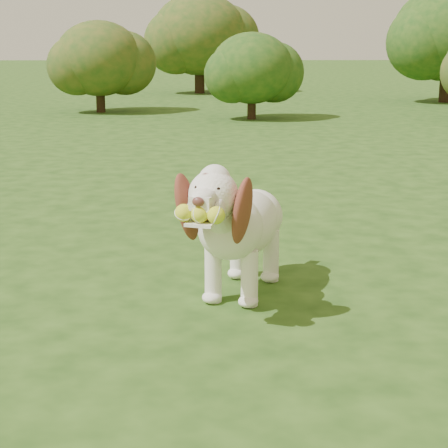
{
  "coord_description": "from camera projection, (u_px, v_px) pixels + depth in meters",
  "views": [
    {
      "loc": [
        0.14,
        -3.99,
        1.2
      ],
      "look_at": [
        0.22,
        -0.78,
        0.41
      ],
      "focal_mm": 60.0,
      "sensor_mm": 36.0,
      "label": 1
    }
  ],
  "objects": [
    {
      "name": "shrub_c",
      "position": [
        252.0,
        68.0,
        11.31
      ],
      "size": [
        1.26,
        1.26,
        1.31
      ],
      "color": "#382314",
      "rests_on": "ground"
    },
    {
      "name": "ground",
      "position": [
        181.0,
        261.0,
        4.16
      ],
      "size": [
        80.0,
        80.0,
        0.0
      ],
      "primitive_type": "plane",
      "color": "#203F12",
      "rests_on": "ground"
    },
    {
      "name": "shrub_i",
      "position": [
        199.0,
        34.0,
        16.65
      ],
      "size": [
        2.13,
        2.13,
        2.2
      ],
      "color": "#382314",
      "rests_on": "ground"
    },
    {
      "name": "shrub_b",
      "position": [
        99.0,
        59.0,
        12.34
      ],
      "size": [
        1.45,
        1.45,
        1.5
      ],
      "color": "#382314",
      "rests_on": "ground"
    },
    {
      "name": "dog",
      "position": [
        238.0,
        221.0,
        3.51
      ],
      "size": [
        0.6,
        1.04,
        0.69
      ],
      "rotation": [
        0.0,
        0.0,
        -0.34
      ],
      "color": "white",
      "rests_on": "ground"
    }
  ]
}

